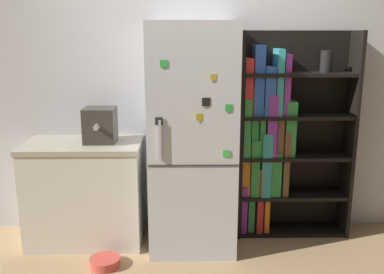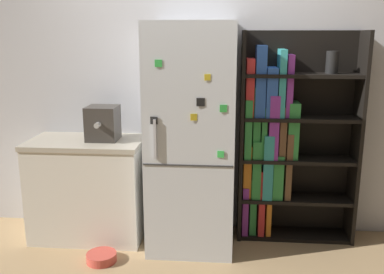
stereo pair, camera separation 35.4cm
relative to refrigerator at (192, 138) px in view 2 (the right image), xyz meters
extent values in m
plane|color=tan|center=(0.00, -0.11, -0.93)|extent=(16.00, 16.00, 0.00)
cube|color=silver|center=(0.00, 0.36, 0.37)|extent=(8.00, 0.05, 2.60)
cube|color=silver|center=(0.00, 0.00, 0.00)|extent=(0.69, 0.68, 1.85)
cube|color=#333333|center=(0.00, -0.34, -0.13)|extent=(0.68, 0.01, 0.01)
cube|color=#B2B2B7|center=(-0.24, -0.35, 0.07)|extent=(0.02, 0.02, 0.30)
cube|color=yellow|center=(0.14, -0.34, 0.53)|extent=(0.05, 0.01, 0.05)
cube|color=green|center=(-0.21, -0.34, 0.63)|extent=(0.05, 0.01, 0.05)
cube|color=yellow|center=(0.04, -0.34, 0.24)|extent=(0.05, 0.02, 0.05)
cube|color=black|center=(-0.25, -0.34, 0.21)|extent=(0.06, 0.01, 0.06)
cube|color=green|center=(0.26, -0.34, 0.31)|extent=(0.05, 0.01, 0.05)
cube|color=green|center=(0.24, -0.34, -0.03)|extent=(0.05, 0.01, 0.05)
cube|color=black|center=(0.09, -0.34, 0.35)|extent=(0.06, 0.01, 0.06)
cube|color=black|center=(0.41, 0.19, -0.03)|extent=(0.03, 0.30, 1.79)
cube|color=black|center=(1.37, 0.19, -0.03)|extent=(0.03, 0.30, 1.79)
cube|color=black|center=(0.89, 0.32, -0.03)|extent=(0.99, 0.03, 1.79)
cube|color=black|center=(0.89, 0.19, -0.91)|extent=(0.93, 0.27, 0.03)
cube|color=black|center=(0.89, 0.19, -0.57)|extent=(0.93, 0.27, 0.03)
cube|color=black|center=(0.89, 0.19, -0.21)|extent=(0.93, 0.27, 0.03)
cube|color=black|center=(0.89, 0.19, 0.15)|extent=(0.93, 0.27, 0.03)
cube|color=black|center=(0.89, 0.19, 0.50)|extent=(0.93, 0.27, 0.03)
cube|color=purple|center=(0.46, 0.20, -0.68)|extent=(0.05, 0.24, 0.44)
cube|color=#338C3F|center=(0.53, 0.20, -0.64)|extent=(0.06, 0.20, 0.51)
cube|color=red|center=(0.60, 0.18, -0.60)|extent=(0.05, 0.21, 0.59)
cube|color=orange|center=(0.66, 0.19, -0.71)|extent=(0.04, 0.20, 0.37)
cube|color=orange|center=(0.47, 0.19, -0.32)|extent=(0.07, 0.21, 0.46)
cube|color=#338C3F|center=(0.55, 0.18, -0.30)|extent=(0.07, 0.22, 0.51)
cube|color=teal|center=(0.64, 0.19, -0.27)|extent=(0.08, 0.25, 0.57)
cube|color=#338C3F|center=(0.73, 0.19, -0.36)|extent=(0.09, 0.24, 0.39)
cube|color=brown|center=(0.81, 0.18, -0.26)|extent=(0.05, 0.21, 0.58)
cube|color=#338C3F|center=(0.46, 0.18, 0.05)|extent=(0.06, 0.24, 0.50)
cube|color=#338C3F|center=(0.53, 0.19, 0.10)|extent=(0.06, 0.19, 0.60)
cube|color=#338C3F|center=(0.60, 0.19, 0.02)|extent=(0.04, 0.23, 0.43)
cube|color=purple|center=(0.67, 0.19, 0.07)|extent=(0.08, 0.25, 0.54)
cube|color=brown|center=(0.75, 0.19, 0.03)|extent=(0.06, 0.21, 0.44)
cube|color=#338C3F|center=(0.84, 0.19, 0.04)|extent=(0.09, 0.22, 0.48)
cube|color=red|center=(0.47, 0.19, 0.40)|extent=(0.07, 0.23, 0.47)
cube|color=#2D59B2|center=(0.55, 0.19, 0.45)|extent=(0.08, 0.22, 0.58)
cube|color=#2D59B2|center=(0.64, 0.19, 0.36)|extent=(0.09, 0.25, 0.40)
cube|color=teal|center=(0.72, 0.20, 0.44)|extent=(0.05, 0.26, 0.55)
cube|color=purple|center=(0.79, 0.19, 0.42)|extent=(0.05, 0.20, 0.51)
cylinder|color=black|center=(1.12, 0.19, 0.61)|extent=(0.10, 0.10, 0.18)
cube|color=silver|center=(-0.91, 0.06, -0.51)|extent=(0.95, 0.56, 0.84)
cube|color=#B2A893|center=(-0.91, 0.06, -0.07)|extent=(0.97, 0.58, 0.04)
cube|color=#38332D|center=(-0.76, 0.08, 0.10)|extent=(0.26, 0.24, 0.29)
cylinder|color=#A5A39E|center=(-0.76, -0.08, 0.11)|extent=(0.04, 0.06, 0.04)
cylinder|color=#D84C3F|center=(-0.68, -0.40, -0.89)|extent=(0.24, 0.24, 0.07)
torus|color=#D84C3F|center=(-0.68, -0.40, -0.86)|extent=(0.24, 0.24, 0.01)
camera|label=1|loc=(-0.06, -3.40, 0.83)|focal=40.00mm
camera|label=2|loc=(0.30, -3.39, 0.83)|focal=40.00mm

